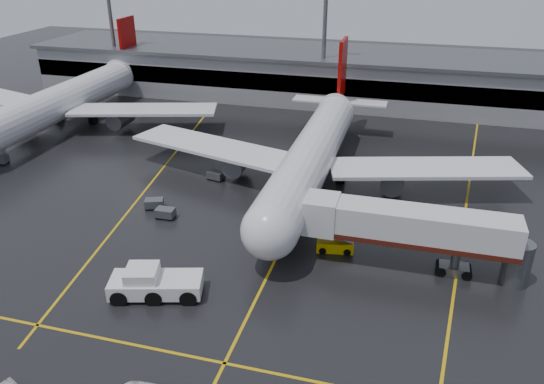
# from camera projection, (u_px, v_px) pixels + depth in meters

# --- Properties ---
(ground) EXTENTS (220.00, 220.00, 0.00)m
(ground) POSITION_uv_depth(u_px,v_px,m) (295.00, 220.00, 57.08)
(ground) COLOR black
(ground) RESTS_ON ground
(apron_line_centre) EXTENTS (0.25, 90.00, 0.02)m
(apron_line_centre) POSITION_uv_depth(u_px,v_px,m) (295.00, 220.00, 57.08)
(apron_line_centre) COLOR gold
(apron_line_centre) RESTS_ON ground
(apron_line_stop) EXTENTS (60.00, 0.25, 0.02)m
(apron_line_stop) POSITION_uv_depth(u_px,v_px,m) (225.00, 363.00, 37.97)
(apron_line_stop) COLOR gold
(apron_line_stop) RESTS_ON ground
(apron_line_left) EXTENTS (9.99, 69.35, 0.02)m
(apron_line_left) POSITION_uv_depth(u_px,v_px,m) (165.00, 166.00, 70.55)
(apron_line_left) COLOR gold
(apron_line_left) RESTS_ON ground
(apron_line_right) EXTENTS (7.57, 69.64, 0.02)m
(apron_line_right) POSITION_uv_depth(u_px,v_px,m) (467.00, 200.00, 61.46)
(apron_line_right) COLOR gold
(apron_line_right) RESTS_ON ground
(terminal) EXTENTS (122.00, 19.00, 8.60)m
(terminal) POSITION_uv_depth(u_px,v_px,m) (356.00, 77.00, 96.84)
(terminal) COLOR gray
(terminal) RESTS_ON ground
(light_mast_left) EXTENTS (3.00, 1.20, 25.45)m
(light_mast_left) POSITION_uv_depth(u_px,v_px,m) (110.00, 14.00, 98.04)
(light_mast_left) COLOR #595B60
(light_mast_left) RESTS_ON ground
(light_mast_mid) EXTENTS (3.00, 1.20, 25.45)m
(light_mast_mid) POSITION_uv_depth(u_px,v_px,m) (325.00, 22.00, 88.47)
(light_mast_mid) COLOR #595B60
(light_mast_mid) RESTS_ON ground
(main_airliner) EXTENTS (48.80, 45.60, 14.10)m
(main_airliner) POSITION_uv_depth(u_px,v_px,m) (314.00, 151.00, 63.68)
(main_airliner) COLOR silver
(main_airliner) RESTS_ON ground
(second_airliner) EXTENTS (48.80, 45.60, 14.10)m
(second_airliner) POSITION_uv_depth(u_px,v_px,m) (68.00, 99.00, 84.14)
(second_airliner) COLOR silver
(second_airliner) RESTS_ON ground
(jet_bridge) EXTENTS (19.90, 3.40, 6.05)m
(jet_bridge) POSITION_uv_depth(u_px,v_px,m) (411.00, 230.00, 47.33)
(jet_bridge) COLOR silver
(jet_bridge) RESTS_ON ground
(pushback_tractor) EXTENTS (8.20, 5.09, 2.73)m
(pushback_tractor) POSITION_uv_depth(u_px,v_px,m) (154.00, 284.00, 44.81)
(pushback_tractor) COLOR white
(pushback_tractor) RESTS_ON ground
(belt_loader) EXTENTS (3.70, 2.12, 2.22)m
(belt_loader) POSITION_uv_depth(u_px,v_px,m) (335.00, 245.00, 51.35)
(belt_loader) COLOR #EEC400
(belt_loader) RESTS_ON ground
(baggage_cart_a) EXTENTS (2.03, 1.35, 1.12)m
(baggage_cart_a) POSITION_uv_depth(u_px,v_px,m) (165.00, 213.00, 57.25)
(baggage_cart_a) COLOR #595B60
(baggage_cart_a) RESTS_ON ground
(baggage_cart_b) EXTENTS (2.33, 1.91, 1.12)m
(baggage_cart_b) POSITION_uv_depth(u_px,v_px,m) (154.00, 203.00, 59.28)
(baggage_cart_b) COLOR #595B60
(baggage_cart_b) RESTS_ON ground
(baggage_cart_c) EXTENTS (2.22, 1.68, 1.12)m
(baggage_cart_c) POSITION_uv_depth(u_px,v_px,m) (216.00, 175.00, 66.24)
(baggage_cart_c) COLOR #595B60
(baggage_cart_c) RESTS_ON ground
(baggage_cart_e) EXTENTS (2.23, 1.69, 1.12)m
(baggage_cart_e) POSITION_uv_depth(u_px,v_px,m) (0.00, 159.00, 70.89)
(baggage_cart_e) COLOR #595B60
(baggage_cart_e) RESTS_ON ground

